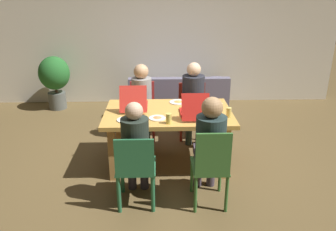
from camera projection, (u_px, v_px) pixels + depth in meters
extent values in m
plane|color=brown|center=(168.00, 163.00, 4.70)|extent=(20.00, 20.00, 0.00)
cube|color=silver|center=(164.00, 30.00, 6.75)|extent=(7.06, 0.12, 2.98)
cube|color=gold|center=(168.00, 113.00, 4.43)|extent=(1.67, 1.04, 0.05)
cube|color=tan|center=(112.00, 154.00, 4.18)|extent=(0.09, 0.09, 0.71)
cube|color=tan|center=(226.00, 152.00, 4.22)|extent=(0.09, 0.09, 0.71)
cube|color=tan|center=(119.00, 129.00, 4.92)|extent=(0.09, 0.09, 0.71)
cube|color=tan|center=(215.00, 128.00, 4.96)|extent=(0.09, 0.09, 0.71)
cylinder|color=#24623D|center=(122.00, 176.00, 3.96)|extent=(0.05, 0.05, 0.44)
cylinder|color=#24623D|center=(153.00, 175.00, 3.97)|extent=(0.05, 0.05, 0.44)
cylinder|color=#24623D|center=(119.00, 194.00, 3.60)|extent=(0.05, 0.05, 0.44)
cylinder|color=#24623D|center=(153.00, 194.00, 3.61)|extent=(0.05, 0.05, 0.44)
cube|color=#24623D|center=(136.00, 166.00, 3.70)|extent=(0.43, 0.45, 0.02)
cube|color=#24623D|center=(134.00, 158.00, 3.43)|extent=(0.41, 0.03, 0.41)
cylinder|color=#38303C|center=(132.00, 171.00, 4.03)|extent=(0.10, 0.10, 0.46)
cylinder|color=#38303C|center=(144.00, 171.00, 4.03)|extent=(0.10, 0.10, 0.46)
cube|color=#38303C|center=(137.00, 155.00, 3.81)|extent=(0.27, 0.28, 0.11)
cylinder|color=#253029|center=(135.00, 141.00, 3.59)|extent=(0.30, 0.30, 0.50)
sphere|color=#D4AC8B|center=(134.00, 111.00, 3.47)|extent=(0.19, 0.19, 0.19)
cylinder|color=#36692E|center=(192.00, 175.00, 3.96)|extent=(0.04, 0.04, 0.44)
cylinder|color=#36692E|center=(220.00, 175.00, 3.97)|extent=(0.04, 0.04, 0.44)
cylinder|color=#36692E|center=(195.00, 195.00, 3.59)|extent=(0.04, 0.04, 0.44)
cylinder|color=#36692E|center=(227.00, 194.00, 3.60)|extent=(0.04, 0.04, 0.44)
cube|color=#36692E|center=(209.00, 166.00, 3.70)|extent=(0.38, 0.45, 0.02)
cube|color=#36692E|center=(213.00, 155.00, 3.42)|extent=(0.37, 0.03, 0.48)
cylinder|color=#423743|center=(198.00, 169.00, 4.09)|extent=(0.10, 0.10, 0.46)
cylinder|color=#423743|center=(211.00, 169.00, 4.09)|extent=(0.10, 0.10, 0.46)
cube|color=#423743|center=(207.00, 154.00, 3.84)|extent=(0.29, 0.35, 0.11)
cylinder|color=#253737|center=(211.00, 140.00, 3.58)|extent=(0.33, 0.33, 0.53)
sphere|color=#AA8158|center=(212.00, 108.00, 3.45)|extent=(0.22, 0.22, 0.22)
cylinder|color=#AB2B2A|center=(153.00, 130.00, 5.22)|extent=(0.04, 0.04, 0.44)
cylinder|color=#AB2B2A|center=(131.00, 130.00, 5.21)|extent=(0.04, 0.04, 0.44)
cylinder|color=#AB2B2A|center=(154.00, 120.00, 5.59)|extent=(0.04, 0.04, 0.44)
cylinder|color=#AB2B2A|center=(133.00, 121.00, 5.58)|extent=(0.04, 0.04, 0.44)
cube|color=#AB2B2A|center=(142.00, 112.00, 5.32)|extent=(0.40, 0.45, 0.02)
cube|color=#AB2B2A|center=(142.00, 94.00, 5.43)|extent=(0.38, 0.03, 0.42)
cylinder|color=#304238|center=(147.00, 133.00, 5.10)|extent=(0.10, 0.10, 0.46)
cylinder|color=#304238|center=(137.00, 133.00, 5.09)|extent=(0.10, 0.10, 0.46)
cube|color=#304238|center=(142.00, 112.00, 5.14)|extent=(0.28, 0.34, 0.11)
cylinder|color=gray|center=(142.00, 93.00, 5.21)|extent=(0.31, 0.31, 0.48)
sphere|color=tan|center=(141.00, 72.00, 5.08)|extent=(0.23, 0.23, 0.23)
cylinder|color=#A82B1D|center=(206.00, 128.00, 5.29)|extent=(0.04, 0.04, 0.44)
cylinder|color=#A82B1D|center=(181.00, 128.00, 5.28)|extent=(0.04, 0.04, 0.44)
cylinder|color=#A82B1D|center=(203.00, 119.00, 5.65)|extent=(0.04, 0.04, 0.44)
cylinder|color=#A82B1D|center=(179.00, 119.00, 5.64)|extent=(0.04, 0.04, 0.44)
cube|color=#A82B1D|center=(193.00, 110.00, 5.38)|extent=(0.45, 0.45, 0.02)
cube|color=#A82B1D|center=(192.00, 94.00, 5.50)|extent=(0.43, 0.03, 0.38)
cylinder|color=#2B3E39|center=(200.00, 130.00, 5.17)|extent=(0.10, 0.10, 0.46)
cylinder|color=#2B3E39|center=(189.00, 131.00, 5.17)|extent=(0.10, 0.10, 0.46)
cube|color=#2B3E39|center=(194.00, 110.00, 5.21)|extent=(0.31, 0.33, 0.11)
cylinder|color=#282A34|center=(193.00, 91.00, 5.27)|extent=(0.35, 0.35, 0.50)
sphere|color=beige|center=(194.00, 69.00, 5.14)|extent=(0.22, 0.22, 0.22)
cube|color=red|center=(193.00, 113.00, 4.35)|extent=(0.34, 0.34, 0.02)
cylinder|color=gold|center=(193.00, 111.00, 4.34)|extent=(0.30, 0.30, 0.01)
cube|color=red|center=(196.00, 107.00, 4.06)|extent=(0.34, 0.16, 0.31)
cube|color=red|center=(135.00, 106.00, 4.60)|extent=(0.35, 0.35, 0.03)
cylinder|color=gold|center=(135.00, 104.00, 4.60)|extent=(0.31, 0.31, 0.01)
cube|color=red|center=(133.00, 99.00, 4.31)|extent=(0.35, 0.15, 0.32)
cylinder|color=white|center=(178.00, 102.00, 4.76)|extent=(0.25, 0.25, 0.01)
cone|color=gold|center=(178.00, 101.00, 4.76)|extent=(0.12, 0.12, 0.02)
cylinder|color=white|center=(126.00, 120.00, 4.13)|extent=(0.22, 0.22, 0.01)
cone|color=#C67E41|center=(126.00, 119.00, 4.13)|extent=(0.13, 0.13, 0.02)
cylinder|color=white|center=(157.00, 118.00, 4.19)|extent=(0.21, 0.21, 0.01)
cone|color=#CF8148|center=(157.00, 117.00, 4.18)|extent=(0.11, 0.11, 0.02)
cylinder|color=white|center=(214.00, 103.00, 4.71)|extent=(0.23, 0.23, 0.01)
cylinder|color=#E4CB67|center=(229.00, 112.00, 4.21)|extent=(0.06, 0.06, 0.12)
cylinder|color=#DCCA5C|center=(169.00, 119.00, 4.02)|extent=(0.07, 0.07, 0.13)
cylinder|color=#BA502E|center=(198.00, 99.00, 4.73)|extent=(0.08, 0.08, 0.12)
cube|color=slate|center=(178.00, 101.00, 6.54)|extent=(1.82, 0.90, 0.42)
cube|color=slate|center=(179.00, 88.00, 6.06)|extent=(1.82, 0.16, 0.36)
cube|color=slate|center=(135.00, 87.00, 6.41)|extent=(0.20, 0.86, 0.18)
cube|color=slate|center=(220.00, 86.00, 6.46)|extent=(0.20, 0.86, 0.18)
cylinder|color=#545853|center=(58.00, 100.00, 6.74)|extent=(0.34, 0.34, 0.33)
cylinder|color=brown|center=(56.00, 89.00, 6.65)|extent=(0.05, 0.05, 0.16)
ellipsoid|color=#246428|center=(54.00, 73.00, 6.54)|extent=(0.59, 0.59, 0.65)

